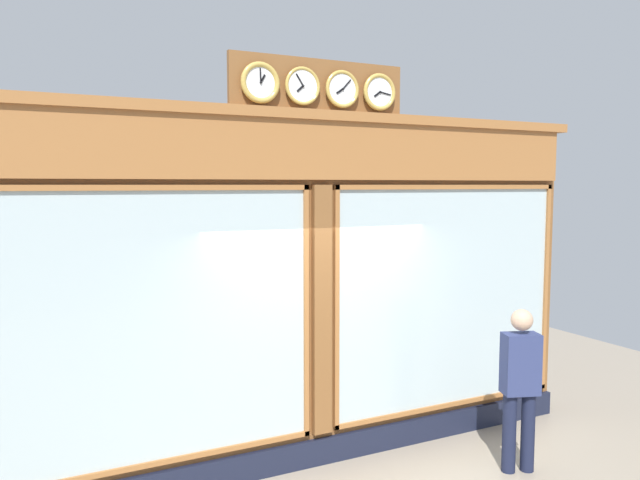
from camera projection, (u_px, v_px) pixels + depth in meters
name	position (u px, v px, depth m)	size (l,w,h in m)	color
shop_facade	(315.00, 287.00, 6.39)	(6.69, 0.42, 4.19)	brown
pedestrian	(520.00, 383.00, 6.19)	(0.41, 0.33, 1.69)	#191E38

